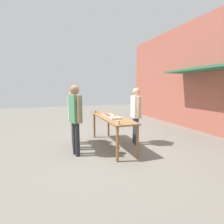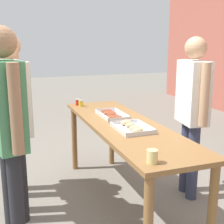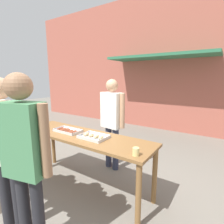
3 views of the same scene
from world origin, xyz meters
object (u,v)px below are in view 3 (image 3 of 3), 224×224
at_px(food_tray_buns, 93,136).
at_px(person_customer_waiting_in_line, 6,144).
at_px(person_customer_with_cup, 25,152).
at_px(condiment_jar_ketchup, 35,126).
at_px(food_tray_sausages, 68,131).
at_px(beer_cup, 136,152).
at_px(person_server_behind_table, 112,116).
at_px(condiment_jar_mustard, 31,126).

distance_m(food_tray_buns, person_customer_waiting_in_line, 1.12).
bearing_deg(person_customer_with_cup, condiment_jar_ketchup, -49.90).
height_order(food_tray_sausages, beer_cup, beer_cup).
relative_size(beer_cup, person_customer_with_cup, 0.05).
xyz_separation_m(condiment_jar_ketchup, person_server_behind_table, (0.99, 0.97, 0.12)).
bearing_deg(person_server_behind_table, condiment_jar_mustard, -129.05).
relative_size(food_tray_buns, person_customer_waiting_in_line, 0.24).
bearing_deg(food_tray_buns, person_customer_with_cup, -84.50).
height_order(food_tray_sausages, person_server_behind_table, person_server_behind_table).
relative_size(food_tray_buns, person_server_behind_table, 0.24).
distance_m(person_server_behind_table, person_customer_waiting_in_line, 1.84).
xyz_separation_m(food_tray_sausages, beer_cup, (1.35, -0.20, 0.03)).
height_order(condiment_jar_ketchup, person_customer_waiting_in_line, person_customer_waiting_in_line).
height_order(condiment_jar_ketchup, person_customer_with_cup, person_customer_with_cup).
distance_m(person_customer_with_cup, person_customer_waiting_in_line, 0.49).
height_order(food_tray_buns, beer_cup, beer_cup).
bearing_deg(condiment_jar_ketchup, person_customer_waiting_in_line, -46.75).
height_order(condiment_jar_ketchup, beer_cup, beer_cup).
xyz_separation_m(food_tray_buns, condiment_jar_ketchup, (-1.18, -0.19, 0.02)).
bearing_deg(beer_cup, food_tray_buns, 166.08).
bearing_deg(condiment_jar_ketchup, person_customer_with_cup, -35.32).
distance_m(food_tray_sausages, beer_cup, 1.36).
distance_m(food_tray_sausages, person_server_behind_table, 0.87).
xyz_separation_m(condiment_jar_mustard, beer_cup, (2.06, 0.01, 0.01)).
height_order(condiment_jar_ketchup, person_server_behind_table, person_server_behind_table).
bearing_deg(condiment_jar_mustard, beer_cup, 0.29).
xyz_separation_m(beer_cup, person_server_behind_table, (-0.98, 0.98, 0.11)).
xyz_separation_m(person_server_behind_table, person_customer_with_cup, (0.30, -1.88, 0.05)).
xyz_separation_m(condiment_jar_ketchup, beer_cup, (1.98, -0.01, 0.01)).
relative_size(person_customer_with_cup, person_customer_waiting_in_line, 1.02).
bearing_deg(condiment_jar_mustard, food_tray_buns, 9.26).
distance_m(condiment_jar_mustard, beer_cup, 2.06).
relative_size(food_tray_sausages, person_server_behind_table, 0.27).
relative_size(condiment_jar_mustard, person_server_behind_table, 0.05).
bearing_deg(person_customer_with_cup, food_tray_buns, -99.07).
bearing_deg(beer_cup, condiment_jar_ketchup, 179.76).
height_order(food_tray_buns, person_customer_waiting_in_line, person_customer_waiting_in_line).
distance_m(condiment_jar_ketchup, person_customer_with_cup, 1.59).
height_order(beer_cup, person_server_behind_table, person_server_behind_table).
relative_size(food_tray_sausages, person_customer_waiting_in_line, 0.27).
xyz_separation_m(person_customer_with_cup, person_customer_waiting_in_line, (-0.48, 0.06, -0.05)).
height_order(food_tray_sausages, condiment_jar_ketchup, condiment_jar_ketchup).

